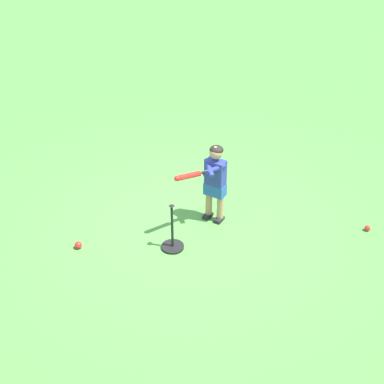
{
  "coord_description": "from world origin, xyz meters",
  "views": [
    {
      "loc": [
        -5.25,
        0.91,
        3.91
      ],
      "look_at": [
        0.09,
        -0.03,
        0.45
      ],
      "focal_mm": 47.15,
      "sensor_mm": 36.0,
      "label": 1
    }
  ],
  "objects_px": {
    "play_ball_center_lawn": "(367,228)",
    "play_ball_far_left": "(78,245)",
    "batting_tee": "(173,241)",
    "child_batter": "(214,177)"
  },
  "relations": [
    {
      "from": "play_ball_center_lawn",
      "to": "play_ball_far_left",
      "type": "bearing_deg",
      "value": 85.62
    },
    {
      "from": "play_ball_center_lawn",
      "to": "batting_tee",
      "type": "distance_m",
      "value": 2.52
    },
    {
      "from": "play_ball_far_left",
      "to": "play_ball_center_lawn",
      "type": "height_order",
      "value": "play_ball_far_left"
    },
    {
      "from": "child_batter",
      "to": "batting_tee",
      "type": "bearing_deg",
      "value": 129.47
    },
    {
      "from": "child_batter",
      "to": "play_ball_far_left",
      "type": "relative_size",
      "value": 11.71
    },
    {
      "from": "child_batter",
      "to": "play_ball_far_left",
      "type": "distance_m",
      "value": 1.87
    },
    {
      "from": "play_ball_far_left",
      "to": "child_batter",
      "type": "bearing_deg",
      "value": -80.05
    },
    {
      "from": "play_ball_center_lawn",
      "to": "batting_tee",
      "type": "bearing_deg",
      "value": 88.03
    },
    {
      "from": "child_batter",
      "to": "batting_tee",
      "type": "relative_size",
      "value": 1.74
    },
    {
      "from": "child_batter",
      "to": "play_ball_center_lawn",
      "type": "xyz_separation_m",
      "value": [
        -0.59,
        -1.91,
        -0.61
      ]
    }
  ]
}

